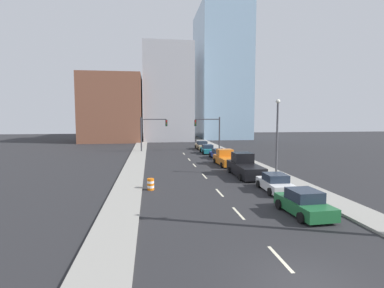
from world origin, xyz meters
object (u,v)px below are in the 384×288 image
(sedan_teal, at_px, (207,149))
(traffic_signal_right, at_px, (212,129))
(sedan_tan, at_px, (202,146))
(street_lamp, at_px, (277,131))
(traffic_signal_left, at_px, (149,129))
(traffic_barrel, at_px, (151,184))
(sedan_green, at_px, (304,203))
(pickup_truck_black, at_px, (245,167))
(sedan_white, at_px, (275,183))
(pickup_truck_orange, at_px, (226,159))
(sedan_blue, at_px, (219,154))

(sedan_teal, bearing_deg, traffic_signal_right, 67.95)
(sedan_tan, bearing_deg, street_lamp, -83.23)
(traffic_signal_left, bearing_deg, traffic_barrel, -89.68)
(sedan_green, distance_m, pickup_truck_black, 12.11)
(sedan_white, relative_size, pickup_truck_orange, 0.79)
(traffic_barrel, relative_size, sedan_green, 0.22)
(traffic_signal_left, relative_size, sedan_green, 1.36)
(street_lamp, relative_size, sedan_tan, 1.65)
(sedan_tan, bearing_deg, pickup_truck_black, -90.63)
(sedan_white, height_order, sedan_blue, sedan_white)
(sedan_white, xyz_separation_m, pickup_truck_black, (-0.50, 6.34, 0.27))
(traffic_barrel, distance_m, sedan_teal, 25.29)
(pickup_truck_orange, bearing_deg, traffic_signal_right, 83.30)
(pickup_truck_black, xyz_separation_m, sedan_teal, (-0.16, 18.95, -0.25))
(sedan_teal, xyz_separation_m, sedan_tan, (0.17, 6.18, 0.03))
(traffic_signal_left, bearing_deg, pickup_truck_black, -66.83)
(sedan_green, xyz_separation_m, sedan_white, (0.67, 5.77, -0.05))
(traffic_barrel, height_order, sedan_tan, sedan_tan)
(traffic_signal_left, height_order, traffic_signal_right, same)
(street_lamp, distance_m, sedan_teal, 19.79)
(traffic_signal_right, height_order, sedan_blue, traffic_signal_right)
(traffic_barrel, bearing_deg, traffic_signal_right, 68.32)
(traffic_barrel, distance_m, sedan_tan, 31.18)
(traffic_signal_right, bearing_deg, traffic_barrel, -111.68)
(sedan_green, relative_size, sedan_blue, 0.94)
(traffic_signal_right, bearing_deg, sedan_teal, -112.92)
(traffic_signal_left, distance_m, traffic_signal_right, 10.87)
(pickup_truck_orange, height_order, sedan_tan, pickup_truck_orange)
(traffic_signal_right, xyz_separation_m, sedan_white, (-0.79, -28.73, -3.23))
(traffic_signal_left, xyz_separation_m, sedan_tan, (9.59, 2.75, -3.18))
(traffic_signal_left, relative_size, pickup_truck_orange, 1.06)
(traffic_barrel, xyz_separation_m, sedan_green, (9.26, -7.53, 0.22))
(street_lamp, xyz_separation_m, pickup_truck_orange, (-3.39, 7.22, -3.74))
(sedan_blue, bearing_deg, pickup_truck_orange, -96.84)
(traffic_signal_left, xyz_separation_m, pickup_truck_black, (9.58, -22.39, -2.96))
(sedan_white, bearing_deg, pickup_truck_orange, 94.63)
(street_lamp, bearing_deg, traffic_signal_right, 95.06)
(sedan_white, distance_m, pickup_truck_orange, 13.42)
(sedan_blue, bearing_deg, sedan_teal, 91.91)
(street_lamp, bearing_deg, sedan_teal, 100.23)
(traffic_barrel, xyz_separation_m, pickup_truck_black, (9.43, 4.58, 0.44))
(traffic_signal_left, xyz_separation_m, sedan_blue, (9.90, -9.50, -3.24))
(street_lamp, relative_size, sedan_teal, 1.70)
(sedan_teal, height_order, sedan_tan, sedan_tan)
(traffic_barrel, height_order, sedan_blue, sedan_blue)
(sedan_white, xyz_separation_m, pickup_truck_orange, (-0.60, 13.40, 0.12))
(sedan_teal, bearing_deg, sedan_tan, 89.26)
(traffic_signal_right, distance_m, sedan_teal, 4.92)
(traffic_signal_left, distance_m, sedan_teal, 10.53)
(sedan_green, relative_size, sedan_tan, 0.93)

